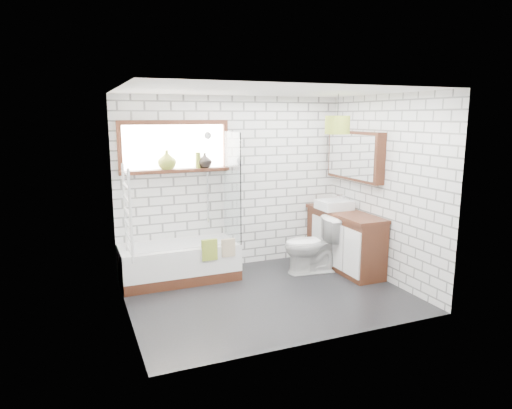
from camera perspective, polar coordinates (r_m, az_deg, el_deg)
name	(u,v)px	position (r m, az deg, el deg)	size (l,w,h in m)	color
floor	(268,295)	(5.86, 1.55, -11.27)	(3.40, 2.60, 0.01)	black
ceiling	(269,90)	(5.43, 1.69, 14.06)	(3.40, 2.60, 0.01)	white
wall_back	(233,183)	(6.71, -2.91, 2.71)	(3.40, 0.01, 2.50)	white
wall_front	(325,220)	(4.37, 8.56, -1.87)	(3.40, 0.01, 2.50)	white
wall_left	(123,208)	(5.07, -16.29, -0.40)	(0.01, 2.60, 2.50)	white
wall_right	(384,189)	(6.38, 15.76, 1.89)	(0.01, 2.60, 2.50)	white
window	(175,147)	(6.37, -10.10, 7.10)	(1.52, 0.16, 0.68)	#391A0F
towel_radiator	(128,212)	(5.09, -15.75, -0.92)	(0.06, 0.52, 1.00)	white
mirror_cabinet	(355,156)	(6.77, 12.24, 5.96)	(0.16, 1.20, 0.70)	#391A0F
shower_riser	(207,178)	(6.53, -6.11, 3.33)	(0.02, 0.02, 1.30)	silver
bathtub	(180,262)	(6.36, -9.53, -7.12)	(1.57, 0.69, 0.51)	white
shower_screen	(232,186)	(6.33, -3.06, 2.29)	(0.02, 0.72, 1.50)	white
towel_green	(209,250)	(6.05, -5.84, -5.66)	(0.21, 0.06, 0.28)	olive
towel_beige	(228,248)	(6.12, -3.50, -5.41)	(0.18, 0.05, 0.24)	tan
vanity	(344,240)	(6.85, 10.97, -4.36)	(0.48, 1.49, 0.85)	#391A0F
basin	(334,205)	(6.87, 9.74, -0.03)	(0.46, 0.40, 0.13)	white
tap	(343,200)	(6.95, 10.88, 0.57)	(0.03, 0.03, 0.16)	silver
toilet	(312,245)	(6.58, 6.98, -5.05)	(0.79, 0.45, 0.81)	white
vase_olive	(167,161)	(6.33, -11.07, 5.32)	(0.25, 0.25, 0.26)	olive
vase_dark	(205,162)	(6.46, -6.42, 5.34)	(0.20, 0.20, 0.21)	black
bottle	(198,162)	(6.44, -7.25, 5.34)	(0.07, 0.07, 0.22)	olive
pendant	(337,125)	(6.16, 10.14, 9.77)	(0.33, 0.33, 0.24)	olive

